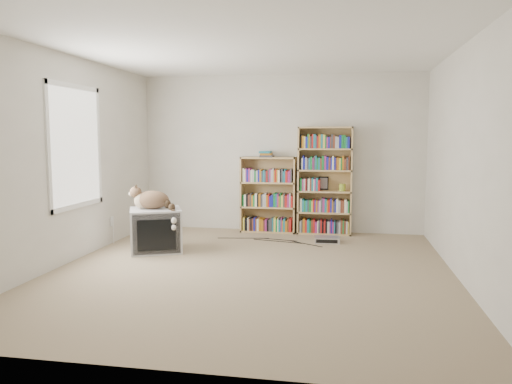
% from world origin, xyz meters
% --- Properties ---
extents(floor, '(4.50, 5.00, 0.01)m').
position_xyz_m(floor, '(0.00, 0.00, 0.00)').
color(floor, gray).
rests_on(floor, ground).
extents(wall_back, '(4.50, 0.02, 2.50)m').
position_xyz_m(wall_back, '(0.00, 2.50, 1.25)').
color(wall_back, silver).
rests_on(wall_back, floor).
extents(wall_front, '(4.50, 0.02, 2.50)m').
position_xyz_m(wall_front, '(0.00, -2.50, 1.25)').
color(wall_front, silver).
rests_on(wall_front, floor).
extents(wall_left, '(0.02, 5.00, 2.50)m').
position_xyz_m(wall_left, '(-2.25, 0.00, 1.25)').
color(wall_left, silver).
rests_on(wall_left, floor).
extents(wall_right, '(0.02, 5.00, 2.50)m').
position_xyz_m(wall_right, '(2.25, 0.00, 1.25)').
color(wall_right, silver).
rests_on(wall_right, floor).
extents(ceiling, '(4.50, 5.00, 0.02)m').
position_xyz_m(ceiling, '(0.00, 0.00, 2.50)').
color(ceiling, white).
rests_on(ceiling, wall_back).
extents(window, '(0.02, 1.22, 1.52)m').
position_xyz_m(window, '(-2.24, 0.20, 1.40)').
color(window, white).
rests_on(window, wall_left).
extents(crt_tv, '(0.84, 0.80, 0.57)m').
position_xyz_m(crt_tv, '(-1.44, 0.75, 0.28)').
color(crt_tv, '#ABABAE').
rests_on(crt_tv, floor).
extents(cat, '(0.71, 0.47, 0.53)m').
position_xyz_m(cat, '(-1.43, 0.71, 0.66)').
color(cat, '#3B2718').
rests_on(cat, crt_tv).
extents(bookcase_tall, '(0.84, 0.30, 1.67)m').
position_xyz_m(bookcase_tall, '(0.72, 2.36, 0.80)').
color(bookcase_tall, tan).
rests_on(bookcase_tall, floor).
extents(bookcase_short, '(0.87, 0.30, 1.20)m').
position_xyz_m(bookcase_short, '(-0.17, 2.36, 0.55)').
color(bookcase_short, tan).
rests_on(bookcase_short, floor).
extents(book_stack, '(0.22, 0.29, 0.09)m').
position_xyz_m(book_stack, '(-0.21, 2.32, 1.25)').
color(book_stack, red).
rests_on(book_stack, bookcase_short).
extents(green_mug, '(0.10, 0.10, 0.11)m').
position_xyz_m(green_mug, '(0.99, 2.34, 0.74)').
color(green_mug, '#8DA62F').
rests_on(green_mug, bookcase_tall).
extents(framed_print, '(0.16, 0.05, 0.21)m').
position_xyz_m(framed_print, '(0.69, 2.44, 0.79)').
color(framed_print, black).
rests_on(framed_print, bookcase_tall).
extents(dvd_player, '(0.36, 0.26, 0.08)m').
position_xyz_m(dvd_player, '(0.79, 1.69, 0.04)').
color(dvd_player, '#B9B9BE').
rests_on(dvd_player, floor).
extents(wall_outlet, '(0.01, 0.08, 0.13)m').
position_xyz_m(wall_outlet, '(-2.24, 1.09, 0.32)').
color(wall_outlet, silver).
rests_on(wall_outlet, wall_left).
extents(floor_cables, '(1.20, 0.70, 0.01)m').
position_xyz_m(floor_cables, '(0.05, 1.47, 0.00)').
color(floor_cables, black).
rests_on(floor_cables, floor).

